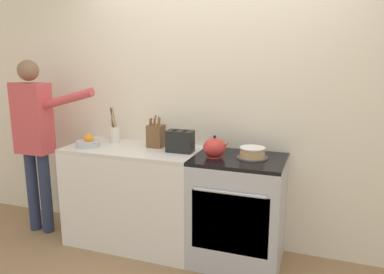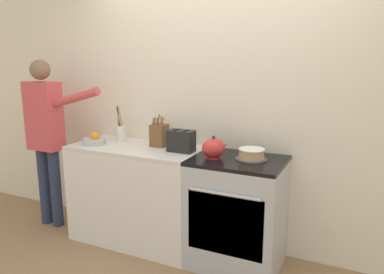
{
  "view_description": "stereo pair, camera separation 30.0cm",
  "coord_description": "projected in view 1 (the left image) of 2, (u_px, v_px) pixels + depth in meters",
  "views": [
    {
      "loc": [
        0.94,
        -2.62,
        1.74
      ],
      "look_at": [
        -0.09,
        0.27,
        1.07
      ],
      "focal_mm": 35.0,
      "sensor_mm": 36.0,
      "label": 1
    },
    {
      "loc": [
        1.22,
        -2.5,
        1.74
      ],
      "look_at": [
        -0.09,
        0.27,
        1.07
      ],
      "focal_mm": 35.0,
      "sensor_mm": 36.0,
      "label": 2
    }
  ],
  "objects": [
    {
      "name": "tea_kettle",
      "position": [
        215.0,
        148.0,
        3.07
      ],
      "size": [
        0.23,
        0.19,
        0.18
      ],
      "color": "red",
      "rests_on": "stove_range"
    },
    {
      "name": "ground_plane",
      "position": [
        192.0,
        271.0,
        3.09
      ],
      "size": [
        16.0,
        16.0,
        0.0
      ],
      "primitive_type": "plane",
      "color": "#93704C"
    },
    {
      "name": "utensil_crock",
      "position": [
        114.0,
        134.0,
        3.58
      ],
      "size": [
        0.09,
        0.09,
        0.35
      ],
      "color": "silver",
      "rests_on": "counter_cabinet"
    },
    {
      "name": "layer_cake",
      "position": [
        252.0,
        153.0,
        3.04
      ],
      "size": [
        0.26,
        0.26,
        0.09
      ],
      "color": "#4C4C51",
      "rests_on": "stove_range"
    },
    {
      "name": "toaster",
      "position": [
        180.0,
        141.0,
        3.23
      ],
      "size": [
        0.24,
        0.13,
        0.19
      ],
      "color": "black",
      "rests_on": "counter_cabinet"
    },
    {
      "name": "knife_block",
      "position": [
        156.0,
        136.0,
        3.41
      ],
      "size": [
        0.14,
        0.13,
        0.3
      ],
      "color": "brown",
      "rests_on": "counter_cabinet"
    },
    {
      "name": "stove_range",
      "position": [
        238.0,
        210.0,
        3.16
      ],
      "size": [
        0.75,
        0.62,
        0.92
      ],
      "color": "#B7BABF",
      "rests_on": "ground_plane"
    },
    {
      "name": "counter_cabinet",
      "position": [
        134.0,
        196.0,
        3.49
      ],
      "size": [
        1.23,
        0.59,
        0.92
      ],
      "color": "white",
      "rests_on": "ground_plane"
    },
    {
      "name": "person_baker",
      "position": [
        34.0,
        132.0,
        3.6
      ],
      "size": [
        0.95,
        0.2,
        1.7
      ],
      "rotation": [
        0.0,
        0.0,
        -0.24
      ],
      "color": "#283351",
      "rests_on": "ground_plane"
    },
    {
      "name": "wall_back",
      "position": [
        215.0,
        106.0,
        3.37
      ],
      "size": [
        8.0,
        0.04,
        2.6
      ],
      "color": "silver",
      "rests_on": "ground_plane"
    },
    {
      "name": "fruit_bowl",
      "position": [
        89.0,
        142.0,
        3.44
      ],
      "size": [
        0.22,
        0.22,
        0.12
      ],
      "color": "#B7BABF",
      "rests_on": "counter_cabinet"
    }
  ]
}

